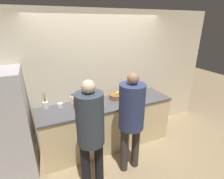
{
  "coord_description": "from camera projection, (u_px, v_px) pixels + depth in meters",
  "views": [
    {
      "loc": [
        -1.15,
        -2.38,
        2.37
      ],
      "look_at": [
        0.0,
        0.16,
        1.29
      ],
      "focal_mm": 28.0,
      "sensor_mm": 36.0,
      "label": 1
    }
  ],
  "objects": [
    {
      "name": "bottle_clear",
      "position": [
        73.0,
        99.0,
        3.29
      ],
      "size": [
        0.08,
        0.08,
        0.17
      ],
      "color": "silver",
      "rests_on": "counter"
    },
    {
      "name": "ground_plane",
      "position": [
        115.0,
        155.0,
        3.32
      ],
      "size": [
        14.0,
        14.0,
        0.0
      ],
      "primitive_type": "plane",
      "color": "#9E8460"
    },
    {
      "name": "refrigerator",
      "position": [
        2.0,
        127.0,
        2.66
      ],
      "size": [
        0.77,
        0.72,
        1.75
      ],
      "color": "#B7B7BC",
      "rests_on": "ground_plane"
    },
    {
      "name": "counter",
      "position": [
        107.0,
        124.0,
        3.49
      ],
      "size": [
        2.53,
        0.72,
        0.94
      ],
      "color": "beige",
      "rests_on": "ground_plane"
    },
    {
      "name": "person_left",
      "position": [
        91.0,
        129.0,
        2.32
      ],
      "size": [
        0.37,
        0.37,
        1.73
      ],
      "color": "black",
      "rests_on": "ground_plane"
    },
    {
      "name": "cup_white",
      "position": [
        60.0,
        105.0,
        3.11
      ],
      "size": [
        0.09,
        0.09,
        0.09
      ],
      "color": "white",
      "rests_on": "counter"
    },
    {
      "name": "bottle_red",
      "position": [
        75.0,
        104.0,
        3.06
      ],
      "size": [
        0.06,
        0.06,
        0.24
      ],
      "color": "red",
      "rests_on": "counter"
    },
    {
      "name": "fruit_bowl",
      "position": [
        116.0,
        96.0,
        3.47
      ],
      "size": [
        0.28,
        0.28,
        0.14
      ],
      "color": "brown",
      "rests_on": "counter"
    },
    {
      "name": "person_center",
      "position": [
        131.0,
        114.0,
        2.68
      ],
      "size": [
        0.39,
        0.39,
        1.7
      ],
      "color": "#38332D",
      "rests_on": "ground_plane"
    },
    {
      "name": "wall_back",
      "position": [
        100.0,
        79.0,
        3.48
      ],
      "size": [
        5.2,
        0.06,
        2.6
      ],
      "color": "beige",
      "rests_on": "ground_plane"
    },
    {
      "name": "utensil_crock",
      "position": [
        45.0,
        105.0,
        3.09
      ],
      "size": [
        0.1,
        0.1,
        0.28
      ],
      "color": "silver",
      "rests_on": "counter"
    },
    {
      "name": "cup_red",
      "position": [
        135.0,
        96.0,
        3.5
      ],
      "size": [
        0.07,
        0.07,
        0.08
      ],
      "color": "#A33D33",
      "rests_on": "counter"
    }
  ]
}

